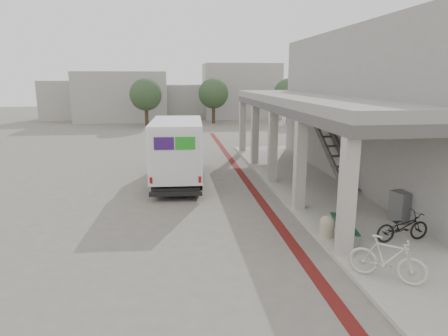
{
  "coord_description": "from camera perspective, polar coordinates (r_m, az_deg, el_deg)",
  "views": [
    {
      "loc": [
        -2.42,
        -13.09,
        4.79
      ],
      "look_at": [
        -0.61,
        0.94,
        1.6
      ],
      "focal_mm": 32.0,
      "sensor_mm": 36.0,
      "label": 1
    }
  ],
  "objects": [
    {
      "name": "transit_building",
      "position": [
        19.93,
        20.52,
        7.91
      ],
      "size": [
        7.6,
        17.0,
        7.0
      ],
      "color": "gray",
      "rests_on": "ground"
    },
    {
      "name": "bicycle_black",
      "position": [
        12.86,
        24.14,
        -7.66
      ],
      "size": [
        1.72,
        0.74,
        0.88
      ],
      "primitive_type": "imported",
      "rotation": [
        0.0,
        0.0,
        1.67
      ],
      "color": "black",
      "rests_on": "sidewalk"
    },
    {
      "name": "utility_cabinet",
      "position": [
        14.5,
        23.92,
        -5.08
      ],
      "size": [
        0.59,
        0.7,
        1.03
      ],
      "primitive_type": "cube",
      "rotation": [
        0.0,
        0.0,
        0.22
      ],
      "color": "slate",
      "rests_on": "sidewalk"
    },
    {
      "name": "tree_mid",
      "position": [
        43.35,
        -1.53,
        10.58
      ],
      "size": [
        3.2,
        3.2,
        4.8
      ],
      "color": "#38281C",
      "rests_on": "ground"
    },
    {
      "name": "bicycle_cream",
      "position": [
        10.33,
        22.32,
        -11.9
      ],
      "size": [
        1.7,
        1.51,
        1.07
      ],
      "primitive_type": "imported",
      "rotation": [
        0.0,
        0.0,
        0.89
      ],
      "color": "beige",
      "rests_on": "sidewalk"
    },
    {
      "name": "bike_lane_stripe",
      "position": [
        16.2,
        5.18,
        -4.53
      ],
      "size": [
        0.35,
        40.0,
        0.01
      ],
      "primitive_type": "cube",
      "color": "#541310",
      "rests_on": "ground"
    },
    {
      "name": "distant_backdrop",
      "position": [
        49.03,
        -7.97,
        10.15
      ],
      "size": [
        28.0,
        10.0,
        6.5
      ],
      "color": "gray",
      "rests_on": "ground"
    },
    {
      "name": "tree_left",
      "position": [
        41.21,
        -11.12,
        10.24
      ],
      "size": [
        3.2,
        3.2,
        4.8
      ],
      "color": "#38281C",
      "rests_on": "ground"
    },
    {
      "name": "bollard_near",
      "position": [
        15.09,
        17.04,
        -4.79
      ],
      "size": [
        0.37,
        0.37,
        0.56
      ],
      "color": "gray",
      "rests_on": "sidewalk"
    },
    {
      "name": "ground",
      "position": [
        14.15,
        2.94,
        -7.1
      ],
      "size": [
        120.0,
        120.0,
        0.0
      ],
      "primitive_type": "plane",
      "color": "#625C54",
      "rests_on": "ground"
    },
    {
      "name": "tree_right",
      "position": [
        43.92,
        9.23,
        10.45
      ],
      "size": [
        3.2,
        3.2,
        4.8
      ],
      "color": "#38281C",
      "rests_on": "ground"
    },
    {
      "name": "bench",
      "position": [
        12.61,
        16.77,
        -8.03
      ],
      "size": [
        0.72,
        1.96,
        0.45
      ],
      "rotation": [
        0.0,
        0.0,
        -0.16
      ],
      "color": "gray",
      "rests_on": "sidewalk"
    },
    {
      "name": "fedex_truck",
      "position": [
        18.9,
        -6.6,
        2.84
      ],
      "size": [
        2.51,
        7.05,
        2.96
      ],
      "rotation": [
        0.0,
        0.0,
        -0.05
      ],
      "color": "black",
      "rests_on": "ground"
    },
    {
      "name": "sidewalk",
      "position": [
        15.33,
        17.9,
        -5.91
      ],
      "size": [
        4.4,
        28.0,
        0.12
      ],
      "primitive_type": "cube",
      "color": "gray",
      "rests_on": "ground"
    },
    {
      "name": "bollard_far",
      "position": [
        12.52,
        14.45,
        -8.03
      ],
      "size": [
        0.43,
        0.43,
        0.65
      ],
      "color": "tan",
      "rests_on": "sidewalk"
    }
  ]
}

